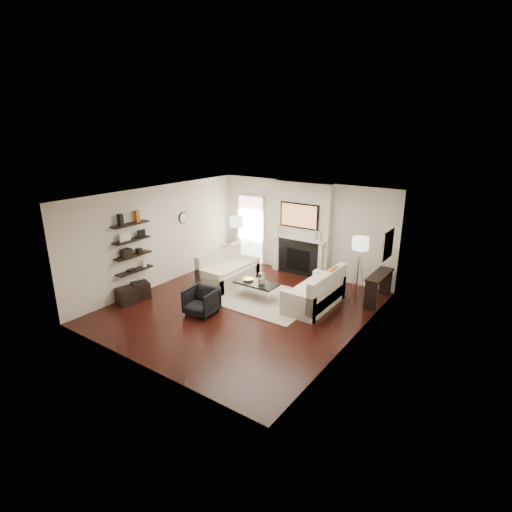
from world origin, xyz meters
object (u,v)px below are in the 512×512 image
Objects in this scene: loveseat_left_base at (229,276)px; loveseat_right_base at (314,298)px; armchair at (201,300)px; lamp_left_shade at (236,222)px; coffee_table at (256,283)px; ottoman_near at (141,290)px; lamp_right_shade at (361,243)px.

loveseat_left_base is 1.00× the size of loveseat_right_base.
armchair is 3.44m from lamp_left_shade.
coffee_table is 2.95m from ottoman_near.
lamp_right_shade is 5.62m from ottoman_near.
loveseat_left_base and coffee_table have the same top height.
armchair reaches higher than ottoman_near.
coffee_table is at bearing 63.96° from armchair.
coffee_table is at bearing -145.28° from lamp_right_shade.
lamp_left_shade is at bearing 107.13° from armchair.
lamp_left_shade is (-3.22, 1.12, 1.24)m from loveseat_right_base.
ottoman_near is (-4.52, -3.10, -1.25)m from lamp_right_shade.
loveseat_right_base is at bearing 0.74° from loveseat_left_base.
loveseat_right_base is 3.63m from lamp_left_shade.
coffee_table is 1.55m from armchair.
coffee_table is (-1.41, -0.42, 0.19)m from loveseat_right_base.
loveseat_right_base is 4.50× the size of lamp_left_shade.
loveseat_left_base is at bearing 104.14° from armchair.
lamp_left_shade is at bearing 160.86° from loveseat_right_base.
lamp_left_shade is 1.00× the size of lamp_right_shade.
lamp_right_shade reaches higher than ottoman_near.
armchair is (-0.53, -1.46, -0.06)m from coffee_table.
loveseat_right_base is 1.48m from coffee_table.
loveseat_right_base is at bearing -123.60° from lamp_right_shade.
lamp_right_shade is (2.09, 1.45, 1.05)m from coffee_table.
lamp_right_shade is at bearing -1.40° from lamp_left_shade.
lamp_right_shade is at bearing 17.77° from loveseat_left_base.
ottoman_near is (-1.90, -0.20, -0.14)m from armchair.
loveseat_left_base is at bearing -62.34° from lamp_left_shade.
loveseat_right_base is 4.37m from ottoman_near.
loveseat_left_base is 1.64× the size of coffee_table.
ottoman_near is at bearing -145.77° from coffee_table.
coffee_table is 2.75× the size of ottoman_near.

